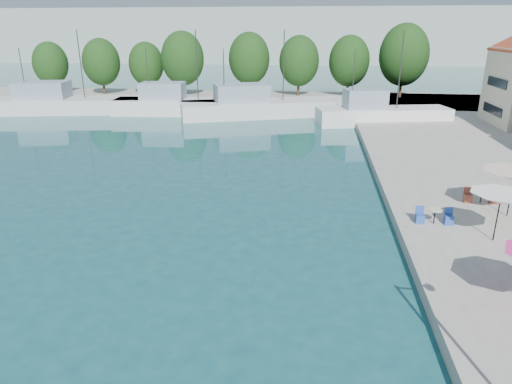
# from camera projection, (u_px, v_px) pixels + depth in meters

# --- Properties ---
(quay_far) EXTENTS (90.00, 16.00, 0.60)m
(quay_far) POSITION_uv_depth(u_px,v_px,m) (248.00, 100.00, 65.49)
(quay_far) COLOR gray
(quay_far) RESTS_ON ground
(hill_west) EXTENTS (180.00, 40.00, 16.00)m
(hill_west) POSITION_uv_depth(u_px,v_px,m) (223.00, 35.00, 152.44)
(hill_west) COLOR #99A79C
(hill_west) RESTS_ON ground
(hill_east) EXTENTS (140.00, 40.00, 12.00)m
(hill_east) POSITION_uv_depth(u_px,v_px,m) (426.00, 41.00, 163.34)
(hill_east) COLOR #99A79C
(hill_east) RESTS_ON ground
(trawler_01) EXTENTS (20.77, 8.98, 10.20)m
(trawler_01) POSITION_uv_depth(u_px,v_px,m) (65.00, 104.00, 56.92)
(trawler_01) COLOR silver
(trawler_01) RESTS_ON ground
(trawler_02) EXTENTS (17.53, 5.90, 10.20)m
(trawler_02) POSITION_uv_depth(u_px,v_px,m) (181.00, 105.00, 55.84)
(trawler_02) COLOR silver
(trawler_02) RESTS_ON ground
(trawler_03) EXTENTS (20.97, 12.08, 10.20)m
(trawler_03) POSITION_uv_depth(u_px,v_px,m) (262.00, 107.00, 54.63)
(trawler_03) COLOR silver
(trawler_03) RESTS_ON ground
(trawler_04) EXTENTS (14.78, 6.64, 10.20)m
(trawler_04) POSITION_uv_depth(u_px,v_px,m) (380.00, 115.00, 49.69)
(trawler_04) COLOR white
(trawler_04) RESTS_ON ground
(tree_01) EXTENTS (5.13, 5.13, 7.60)m
(tree_01) POSITION_uv_depth(u_px,v_px,m) (50.00, 64.00, 68.92)
(tree_01) COLOR #3F2B19
(tree_01) RESTS_ON quay_far
(tree_02) EXTENTS (5.48, 5.48, 8.11)m
(tree_02) POSITION_uv_depth(u_px,v_px,m) (101.00, 62.00, 67.71)
(tree_02) COLOR #3F2B19
(tree_02) RESTS_ON quay_far
(tree_03) EXTENTS (5.13, 5.13, 7.59)m
(tree_03) POSITION_uv_depth(u_px,v_px,m) (146.00, 64.00, 68.16)
(tree_03) COLOR #3F2B19
(tree_03) RESTS_ON quay_far
(tree_04) EXTENTS (6.17, 6.17, 9.13)m
(tree_04) POSITION_uv_depth(u_px,v_px,m) (183.00, 58.00, 66.00)
(tree_04) COLOR #3F2B19
(tree_04) RESTS_ON quay_far
(tree_05) EXTENTS (6.07, 6.07, 8.98)m
(tree_05) POSITION_uv_depth(u_px,v_px,m) (249.00, 59.00, 67.34)
(tree_05) COLOR #3F2B19
(tree_05) RESTS_ON quay_far
(tree_06) EXTENTS (5.77, 5.77, 8.54)m
(tree_06) POSITION_uv_depth(u_px,v_px,m) (299.00, 61.00, 66.02)
(tree_06) COLOR #3F2B19
(tree_06) RESTS_ON quay_far
(tree_07) EXTENTS (5.80, 5.80, 8.58)m
(tree_07) POSITION_uv_depth(u_px,v_px,m) (349.00, 61.00, 65.66)
(tree_07) COLOR #3F2B19
(tree_07) RESTS_ON quay_far
(tree_08) EXTENTS (6.87, 6.87, 10.17)m
(tree_08) POSITION_uv_depth(u_px,v_px,m) (404.00, 55.00, 64.06)
(tree_08) COLOR #3F2B19
(tree_08) RESTS_ON quay_far
(umbrella_white) EXTENTS (2.73, 2.73, 2.32)m
(umbrella_white) POSITION_uv_depth(u_px,v_px,m) (501.00, 198.00, 20.42)
(umbrella_white) COLOR black
(umbrella_white) RESTS_ON quay_right
(cafe_table_02) EXTENTS (1.82, 0.70, 0.76)m
(cafe_table_02) POSITION_uv_depth(u_px,v_px,m) (434.00, 218.00, 22.84)
(cafe_table_02) COLOR black
(cafe_table_02) RESTS_ON quay_right
(cafe_table_03) EXTENTS (1.82, 0.70, 0.76)m
(cafe_table_03) POSITION_uv_depth(u_px,v_px,m) (481.00, 198.00, 25.59)
(cafe_table_03) COLOR black
(cafe_table_03) RESTS_ON quay_right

